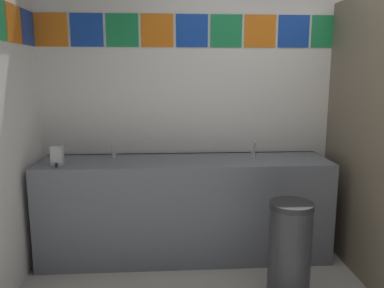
% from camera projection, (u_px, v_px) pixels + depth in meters
% --- Properties ---
extents(wall_back, '(4.44, 0.09, 2.76)m').
position_uv_depth(wall_back, '(289.00, 93.00, 3.56)').
color(wall_back, white).
rests_on(wall_back, ground_plane).
extents(vanity_counter, '(2.41, 0.56, 0.85)m').
position_uv_depth(vanity_counter, '(185.00, 207.00, 3.36)').
color(vanity_counter, slate).
rests_on(vanity_counter, ground_plane).
extents(faucet_left, '(0.04, 0.10, 0.14)m').
position_uv_depth(faucet_left, '(113.00, 152.00, 3.32)').
color(faucet_left, silver).
rests_on(faucet_left, vanity_counter).
extents(faucet_right, '(0.04, 0.10, 0.14)m').
position_uv_depth(faucet_right, '(254.00, 150.00, 3.40)').
color(faucet_right, silver).
rests_on(faucet_right, vanity_counter).
extents(soap_dispenser, '(0.09, 0.09, 0.16)m').
position_uv_depth(soap_dispenser, '(57.00, 156.00, 3.05)').
color(soap_dispenser, '#B7BABF').
rests_on(soap_dispenser, vanity_counter).
extents(trash_bin, '(0.30, 0.30, 0.70)m').
position_uv_depth(trash_bin, '(290.00, 250.00, 2.74)').
color(trash_bin, '#333338').
rests_on(trash_bin, ground_plane).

